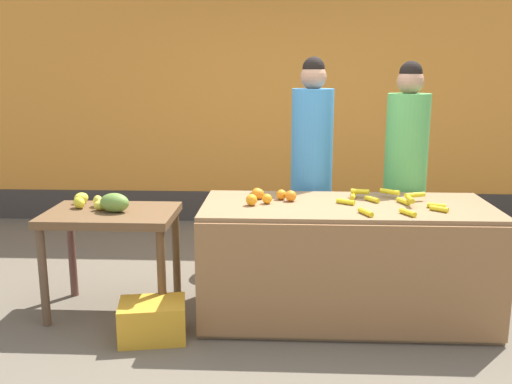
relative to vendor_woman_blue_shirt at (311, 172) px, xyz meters
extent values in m
plane|color=#665B4C|center=(-0.18, -0.68, -0.96)|extent=(24.00, 24.00, 0.00)
cube|color=orange|center=(-0.18, 2.05, 0.63)|extent=(9.97, 0.20, 3.17)
cube|color=#3F3833|center=(-0.18, 1.94, -0.78)|extent=(9.97, 0.04, 0.36)
cube|color=olive|center=(0.22, -0.68, -0.53)|extent=(2.06, 0.85, 0.85)
cube|color=#95663D|center=(0.22, -1.12, -0.53)|extent=(2.06, 0.03, 0.79)
cube|color=brown|center=(-1.49, -0.68, -0.21)|extent=(0.94, 0.64, 0.06)
cylinder|color=brown|center=(-1.91, -0.95, -0.60)|extent=(0.06, 0.06, 0.72)
cylinder|color=brown|center=(-1.07, -0.95, -0.60)|extent=(0.06, 0.06, 0.72)
cylinder|color=brown|center=(-1.91, -0.40, -0.60)|extent=(0.06, 0.06, 0.72)
cylinder|color=brown|center=(-1.07, -0.40, -0.60)|extent=(0.06, 0.06, 0.72)
cylinder|color=yellow|center=(0.83, -0.77, -0.09)|extent=(0.13, 0.08, 0.04)
cylinder|color=yellow|center=(0.59, -0.97, -0.09)|extent=(0.10, 0.14, 0.04)
cylinder|color=yellow|center=(0.82, -0.86, -0.09)|extent=(0.12, 0.11, 0.04)
cylinder|color=gold|center=(0.41, -0.59, -0.09)|extent=(0.10, 0.12, 0.04)
cylinder|color=gold|center=(0.63, -0.64, -0.09)|extent=(0.08, 0.14, 0.04)
cylinder|color=gold|center=(0.29, -0.50, -0.09)|extent=(0.06, 0.13, 0.04)
cylinder|color=yellow|center=(0.31, -0.97, -0.09)|extent=(0.09, 0.15, 0.04)
cylinder|color=yellow|center=(0.21, -0.67, -0.09)|extent=(0.13, 0.10, 0.04)
cylinder|color=yellow|center=(0.56, -0.46, -0.06)|extent=(0.14, 0.12, 0.04)
cylinder|color=yellow|center=(0.72, -0.57, -0.06)|extent=(0.16, 0.09, 0.04)
cylinder|color=gold|center=(0.66, -0.71, -0.06)|extent=(0.04, 0.12, 0.04)
cylinder|color=yellow|center=(0.34, -0.46, -0.06)|extent=(0.14, 0.06, 0.04)
sphere|color=orange|center=(-0.43, -0.54, -0.07)|extent=(0.08, 0.08, 0.08)
sphere|color=orange|center=(-0.25, -0.55, -0.07)|extent=(0.08, 0.08, 0.08)
sphere|color=orange|center=(-0.35, -0.68, -0.07)|extent=(0.07, 0.07, 0.07)
sphere|color=orange|center=(-0.17, -0.60, -0.07)|extent=(0.08, 0.08, 0.08)
sphere|color=orange|center=(-0.46, -0.74, -0.07)|extent=(0.08, 0.08, 0.08)
sphere|color=orange|center=(-0.41, -0.54, -0.07)|extent=(0.08, 0.08, 0.08)
ellipsoid|color=yellow|center=(-1.55, -0.58, -0.14)|extent=(0.13, 0.11, 0.08)
ellipsoid|color=#D5CF42|center=(-1.57, -0.65, -0.14)|extent=(0.13, 0.12, 0.08)
ellipsoid|color=#DAD148|center=(-1.62, -0.56, -0.13)|extent=(0.12, 0.13, 0.09)
ellipsoid|color=yellow|center=(-1.75, -0.61, -0.13)|extent=(0.14, 0.14, 0.09)
ellipsoid|color=yellow|center=(-1.79, -0.45, -0.14)|extent=(0.13, 0.13, 0.09)
ellipsoid|color=olive|center=(-1.45, -0.70, -0.11)|extent=(0.24, 0.18, 0.14)
cylinder|color=#33333D|center=(0.00, 0.00, -0.59)|extent=(0.29, 0.29, 0.74)
cylinder|color=#3F8CCC|center=(0.00, 0.00, 0.23)|extent=(0.34, 0.34, 0.90)
sphere|color=tan|center=(0.00, 0.00, 0.78)|extent=(0.21, 0.21, 0.21)
sphere|color=black|center=(0.00, 0.00, 0.84)|extent=(0.18, 0.18, 0.18)
cylinder|color=#33333D|center=(0.76, -0.05, -0.59)|extent=(0.29, 0.29, 0.72)
cylinder|color=#59B259|center=(0.76, -0.05, 0.21)|extent=(0.34, 0.34, 0.88)
sphere|color=tan|center=(0.76, -0.05, 0.74)|extent=(0.21, 0.21, 0.21)
sphere|color=black|center=(0.76, -0.05, 0.81)|extent=(0.18, 0.18, 0.18)
cube|color=gold|center=(-1.11, -1.11, -0.83)|extent=(0.49, 0.39, 0.26)
ellipsoid|color=tan|center=(-0.77, 0.16, -0.72)|extent=(0.35, 0.40, 0.47)
camera|label=1|loc=(-0.24, -4.58, 0.83)|focal=39.33mm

